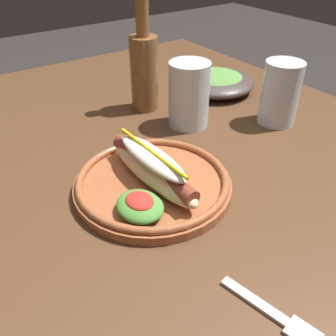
# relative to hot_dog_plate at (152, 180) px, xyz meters

# --- Properties ---
(dining_table) EXTENTS (1.29, 0.94, 0.74)m
(dining_table) POSITION_rel_hot_dog_plate_xyz_m (-0.04, 0.11, -0.12)
(dining_table) COLOR #51331E
(dining_table) RESTS_ON ground_plane
(hot_dog_plate) EXTENTS (0.25, 0.25, 0.08)m
(hot_dog_plate) POSITION_rel_hot_dog_plate_xyz_m (0.00, 0.00, 0.00)
(hot_dog_plate) COLOR #9E5633
(hot_dog_plate) RESTS_ON dining_table
(fork) EXTENTS (0.12, 0.04, 0.00)m
(fork) POSITION_rel_hot_dog_plate_xyz_m (0.27, -0.01, -0.02)
(fork) COLOR silver
(fork) RESTS_ON dining_table
(water_cup) EXTENTS (0.08, 0.08, 0.13)m
(water_cup) POSITION_rel_hot_dog_plate_xyz_m (-0.05, 0.35, 0.04)
(water_cup) COLOR silver
(water_cup) RESTS_ON dining_table
(extra_cup) EXTENTS (0.08, 0.08, 0.13)m
(extra_cup) POSITION_rel_hot_dog_plate_xyz_m (-0.15, 0.19, 0.05)
(extra_cup) COLOR silver
(extra_cup) RESTS_ON dining_table
(glass_bottle) EXTENTS (0.06, 0.06, 0.25)m
(glass_bottle) POSITION_rel_hot_dog_plate_xyz_m (-0.27, 0.16, 0.07)
(glass_bottle) COLOR brown
(glass_bottle) RESTS_ON dining_table
(side_bowl) EXTENTS (0.19, 0.19, 0.05)m
(side_bowl) POSITION_rel_hot_dog_plate_xyz_m (-0.26, 0.36, 0.00)
(side_bowl) COLOR #423833
(side_bowl) RESTS_ON dining_table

